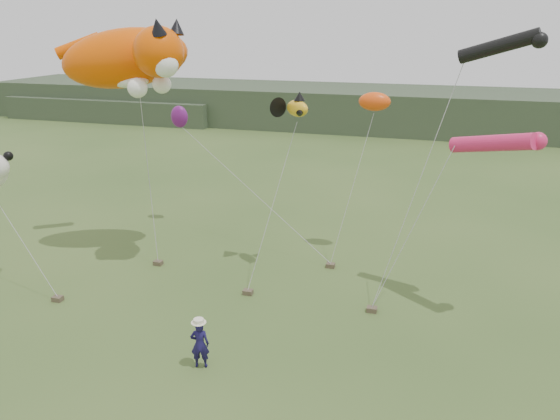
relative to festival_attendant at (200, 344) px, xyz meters
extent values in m
plane|color=#385123|center=(0.16, 0.39, -0.81)|extent=(120.00, 120.00, 0.00)
cube|color=#2D3D28|center=(0.16, 45.39, 1.19)|extent=(90.00, 12.00, 4.00)
cube|color=#2D3D28|center=(-29.84, 42.39, 0.44)|extent=(25.00, 8.00, 2.50)
imported|color=#161142|center=(0.00, 0.00, 0.00)|extent=(0.68, 0.54, 1.62)
cube|color=brown|center=(-5.16, 6.60, -0.71)|extent=(0.38, 0.31, 0.20)
cube|color=brown|center=(-0.26, 5.08, -0.71)|extent=(0.38, 0.31, 0.20)
cube|color=brown|center=(4.76, 5.11, -0.71)|extent=(0.38, 0.31, 0.20)
cube|color=brown|center=(-7.28, 2.37, -0.71)|extent=(0.38, 0.31, 0.20)
cube|color=brown|center=(2.42, 8.60, -0.71)|extent=(0.38, 0.31, 0.20)
ellipsoid|color=#EA4E00|center=(-6.91, 8.13, 8.18)|extent=(6.32, 4.52, 3.22)
sphere|color=#EA4E00|center=(-4.61, 6.98, 8.52)|extent=(2.07, 2.07, 2.07)
cone|color=black|center=(-4.27, 6.41, 9.50)|extent=(0.64, 0.79, 0.78)
cone|color=black|center=(-4.04, 7.56, 9.50)|extent=(0.64, 0.74, 0.73)
sphere|color=white|center=(-4.15, 6.64, 8.06)|extent=(1.03, 1.03, 1.03)
ellipsoid|color=white|center=(-6.68, 7.79, 7.26)|extent=(2.02, 1.01, 0.63)
sphere|color=white|center=(-5.30, 6.29, 7.14)|extent=(0.80, 0.80, 0.80)
sphere|color=white|center=(-5.07, 7.90, 7.14)|extent=(0.80, 0.80, 0.80)
cylinder|color=#EA4E00|center=(-9.90, 9.05, 8.64)|extent=(2.14, 1.57, 1.25)
ellipsoid|color=gold|center=(0.91, 8.19, 6.31)|extent=(1.34, 1.24, 0.70)
cone|color=black|center=(-0.19, 8.46, 6.31)|extent=(1.01, 1.04, 0.82)
cone|color=black|center=(1.00, 8.19, 6.82)|extent=(0.46, 0.46, 0.37)
cone|color=black|center=(1.18, 7.73, 6.22)|extent=(0.48, 0.51, 0.37)
cone|color=black|center=(1.18, 8.64, 6.22)|extent=(0.48, 0.51, 0.37)
cylinder|color=black|center=(8.29, 7.46, 8.86)|extent=(2.76, 1.24, 1.28)
sphere|color=black|center=(9.51, 7.02, 9.08)|extent=(0.54, 0.54, 0.54)
cylinder|color=#D92159|center=(8.38, 6.50, 5.65)|extent=(2.90, 2.22, 1.18)
sphere|color=#D92159|center=(9.76, 6.00, 5.90)|extent=(0.61, 0.61, 0.61)
sphere|color=black|center=(-9.88, 3.74, 4.58)|extent=(0.38, 0.38, 0.38)
ellipsoid|color=#F54B0E|center=(3.68, 11.09, 6.33)|extent=(1.42, 0.83, 0.83)
ellipsoid|color=#67166D|center=(-6.55, 12.21, 5.02)|extent=(0.93, 0.62, 1.14)
camera|label=1|loc=(6.75, -13.56, 9.55)|focal=35.00mm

